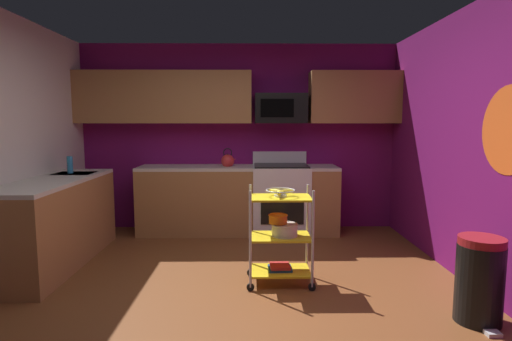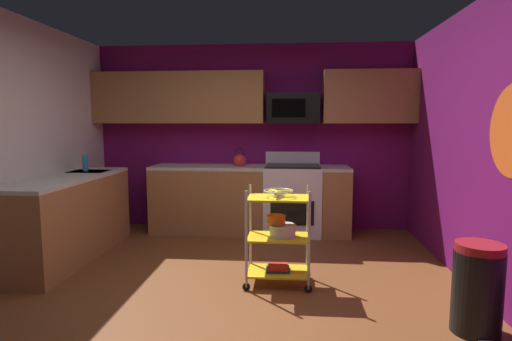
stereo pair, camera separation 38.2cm
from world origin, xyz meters
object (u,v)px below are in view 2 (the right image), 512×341
at_px(kettle, 240,160).
at_px(trash_can, 477,289).
at_px(microwave, 293,108).
at_px(mixing_bowl_small, 276,219).
at_px(dish_soap_bottle, 85,163).
at_px(book_stack, 278,268).
at_px(fruit_bowl, 278,192).
at_px(mixing_bowl_large, 283,230).
at_px(oven_range, 292,199).
at_px(rolling_cart, 278,237).

height_order(kettle, trash_can, kettle).
height_order(microwave, mixing_bowl_small, microwave).
distance_m(dish_soap_bottle, trash_can, 4.31).
bearing_deg(kettle, book_stack, -71.98).
bearing_deg(fruit_bowl, dish_soap_bottle, 156.16).
distance_m(microwave, fruit_bowl, 2.09).
bearing_deg(mixing_bowl_small, mixing_bowl_large, -15.77).
distance_m(oven_range, kettle, 0.89).
relative_size(microwave, mixing_bowl_large, 2.78).
xyz_separation_m(oven_range, fruit_bowl, (-0.13, -1.82, 0.40)).
xyz_separation_m(microwave, book_stack, (-0.13, -1.92, -1.55)).
bearing_deg(oven_range, book_stack, -94.19).
relative_size(oven_range, microwave, 1.57).
bearing_deg(dish_soap_bottle, kettle, 22.75).
distance_m(rolling_cart, fruit_bowl, 0.42).
relative_size(oven_range, trash_can, 1.67).
height_order(mixing_bowl_small, kettle, kettle).
bearing_deg(mixing_bowl_small, rolling_cart, -41.55).
bearing_deg(microwave, dish_soap_bottle, -161.10).
distance_m(rolling_cart, book_stack, 0.30).
relative_size(oven_range, mixing_bowl_large, 4.37).
xyz_separation_m(oven_range, kettle, (-0.72, -0.00, 0.52)).
distance_m(microwave, rolling_cart, 2.29).
height_order(rolling_cart, mixing_bowl_small, rolling_cart).
bearing_deg(mixing_bowl_large, rolling_cart, -180.00).
relative_size(oven_range, kettle, 4.17).
xyz_separation_m(book_stack, trash_can, (1.45, -0.77, 0.17)).
xyz_separation_m(microwave, trash_can, (1.32, -2.69, -1.37)).
bearing_deg(mixing_bowl_large, mixing_bowl_small, 164.23).
bearing_deg(trash_can, microwave, 116.12).
xyz_separation_m(fruit_bowl, dish_soap_bottle, (-2.39, 1.06, 0.14)).
relative_size(rolling_cart, fruit_bowl, 3.36).
xyz_separation_m(fruit_bowl, kettle, (-0.59, 1.81, 0.12)).
bearing_deg(trash_can, fruit_bowl, 152.01).
relative_size(rolling_cart, book_stack, 4.07).
xyz_separation_m(mixing_bowl_small, kettle, (-0.57, 1.79, 0.38)).
bearing_deg(rolling_cart, mixing_bowl_large, 0.00).
height_order(rolling_cart, dish_soap_bottle, dish_soap_bottle).
relative_size(mixing_bowl_large, book_stack, 1.12).
bearing_deg(trash_can, mixing_bowl_large, 151.32).
distance_m(mixing_bowl_large, book_stack, 0.37).
distance_m(fruit_bowl, dish_soap_bottle, 2.62).
bearing_deg(book_stack, dish_soap_bottle, 156.16).
bearing_deg(mixing_bowl_large, book_stack, 180.00).
distance_m(rolling_cart, dish_soap_bottle, 2.67).
bearing_deg(fruit_bowl, microwave, 86.05).
bearing_deg(dish_soap_bottle, mixing_bowl_small, -23.67).
relative_size(oven_range, fruit_bowl, 4.04).
xyz_separation_m(rolling_cart, mixing_bowl_small, (-0.02, 0.02, 0.17)).
bearing_deg(rolling_cart, kettle, 108.02).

